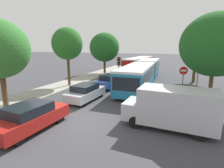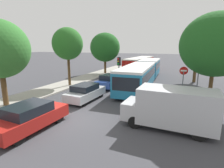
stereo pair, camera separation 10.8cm
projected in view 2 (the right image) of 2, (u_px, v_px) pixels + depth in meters
The scene contains 15 objects.
ground_plane at pixel (75, 120), 11.00m from camera, with size 200.00×200.00×0.00m, color #3D3D42.
kerb_strip_left at pixel (83, 79), 24.45m from camera, with size 3.20×34.23×0.14m, color #9E998E.
articulated_bus at pixel (143, 71), 21.81m from camera, with size 3.36×17.36×2.56m.
city_bus_rear at pixel (140, 63), 33.24m from camera, with size 3.33×11.48×2.44m.
queued_car_red at pixel (30, 117), 9.62m from camera, with size 2.06×4.40×1.50m.
queued_car_silver at pixel (86, 92), 14.88m from camera, with size 1.94×4.15×1.41m.
queued_car_blue at pixel (110, 81), 19.65m from camera, with size 1.99×4.27×1.45m.
white_van at pixel (172, 107), 9.69m from camera, with size 5.07×2.16×2.31m.
traffic_light at pixel (119, 66), 18.91m from camera, with size 0.38×0.39×3.40m.
no_entry_sign at pixel (183, 77), 15.29m from camera, with size 0.70×0.08×2.82m.
direction_sign_post at pixel (199, 68), 16.24m from camera, with size 0.32×1.39×3.60m.
tree_left_mid at pixel (68, 44), 19.23m from camera, with size 3.36×3.36×6.58m.
tree_left_far at pixel (106, 48), 28.36m from camera, with size 4.81×4.81×6.68m.
tree_right_near at pixel (217, 47), 11.67m from camera, with size 4.65×4.65×6.79m.
tree_right_mid at pixel (197, 46), 21.65m from camera, with size 3.90×3.90×6.78m.
Camera 2 is at (6.02, -8.63, 4.58)m, focal length 28.00 mm.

